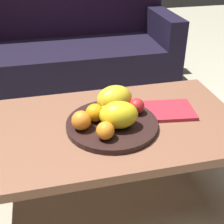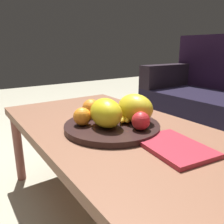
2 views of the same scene
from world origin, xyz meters
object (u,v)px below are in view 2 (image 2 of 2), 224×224
Objects in this scene: coffee_table at (114,136)px; orange_front at (109,110)px; orange_left at (91,108)px; magazine at (174,147)px; melon_smaller_beside at (135,108)px; fruit_bowl at (112,126)px; apple_front at (141,121)px; banana_bunch at (128,115)px; melon_large_front at (106,113)px; orange_right at (82,116)px.

coffee_table is 0.12m from orange_front.
orange_left is 0.42m from magazine.
orange_left is at bearing -145.15° from melon_smaller_beside.
apple_front reaches higher than fruit_bowl.
orange_left reaches higher than banana_bunch.
melon_large_front is 0.64× the size of magazine.
orange_right is at bearing -83.43° from orange_front.
banana_bunch is (0.14, 0.10, -0.01)m from orange_left.
coffee_table is 0.11m from banana_bunch.
orange_left is at bearing 172.49° from melon_large_front.
magazine is at bearing 21.95° from melon_large_front.
coffee_table is at bearing -4.40° from orange_front.
orange_left is 0.18m from banana_bunch.
orange_left is at bearing -170.86° from fruit_bowl.
melon_large_front is 0.14m from melon_smaller_beside.
orange_front reaches higher than fruit_bowl.
orange_right is at bearing -144.58° from magazine.
melon_large_front is 2.24× the size of apple_front.
melon_smaller_beside is 2.00× the size of orange_left.
melon_large_front reaches higher than orange_front.
fruit_bowl is at bearing -158.50° from apple_front.
orange_right is at bearing -108.05° from banana_bunch.
orange_left reaches higher than magazine.
orange_front is 0.14m from orange_right.
fruit_bowl is 5.54× the size of apple_front.
orange_left is (-0.11, -0.05, 0.11)m from coffee_table.
orange_right is 0.24m from apple_front.
apple_front is (0.15, 0.02, 0.11)m from coffee_table.
melon_large_front reaches higher than banana_bunch.
fruit_bowl is 2.50× the size of banana_bunch.
orange_right is at bearing -112.89° from melon_smaller_beside.
apple_front is (0.26, 0.07, -0.01)m from orange_left.
coffee_table is 0.16m from orange_left.
melon_large_front is at bearing 43.68° from orange_right.
orange_left is at bearing -154.69° from coffee_table.
banana_bunch is (0.04, 0.05, 0.10)m from coffee_table.
orange_front is at bearing 175.60° from coffee_table.
fruit_bowl is at bearing -24.76° from orange_front.
melon_large_front is 0.10m from orange_right.
magazine reaches higher than coffee_table.
melon_large_front is at bearing -150.21° from magazine.
orange_right is at bearing -137.98° from apple_front.
fruit_bowl is 4.86× the size of orange_left.
orange_front is (-0.04, 0.00, 0.11)m from coffee_table.
melon_large_front is 0.16m from orange_left.
coffee_table is 3.09× the size of fruit_bowl.
banana_bunch is at bearing 53.92° from coffee_table.
apple_front is (0.09, -0.05, -0.02)m from melon_smaller_beside.
melon_smaller_beside is 2.08× the size of orange_front.
apple_front is at bearing -166.94° from magazine.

